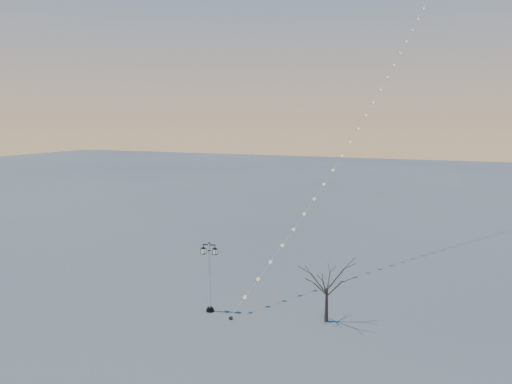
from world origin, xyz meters
The scene contains 4 objects.
ground centered at (0.00, 0.00, 0.00)m, with size 300.00×300.00×0.00m, color #5A5B5B.
street_lamp centered at (-2.85, 0.47, 2.91)m, with size 1.32×0.64×5.25m.
bare_tree centered at (5.51, 2.07, 3.09)m, with size 2.68×2.68×4.45m.
kite_train centered at (4.77, 18.89, 16.41)m, with size 11.77×38.85×32.97m.
Camera 1 is at (13.38, -29.19, 13.99)m, focal length 33.62 mm.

